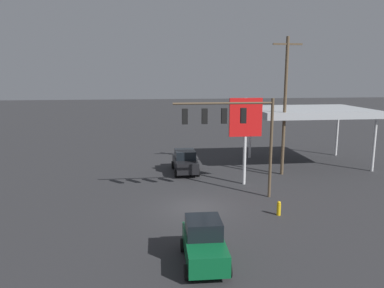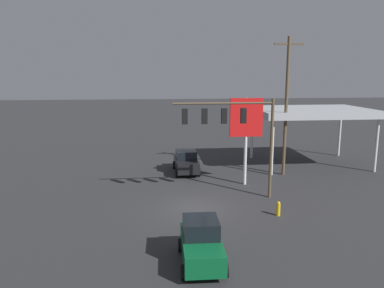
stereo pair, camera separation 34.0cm
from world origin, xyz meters
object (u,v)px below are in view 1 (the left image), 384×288
object	(u,v)px
utility_pole	(285,104)
sedan_far	(185,161)
fire_hydrant	(279,208)
price_sign	(245,122)
traffic_signal_assembly	(232,124)
hatchback_crossing	(204,243)

from	to	relation	value
utility_pole	sedan_far	xyz separation A→B (m)	(8.01, -1.61, -4.95)
sedan_far	fire_hydrant	bearing A→B (deg)	22.77
utility_pole	price_sign	bearing A→B (deg)	31.42
fire_hydrant	sedan_far	bearing A→B (deg)	-66.44
traffic_signal_assembly	price_sign	distance (m)	3.59
utility_pole	price_sign	xyz separation A→B (m)	(3.88, 2.37, -1.09)
utility_pole	fire_hydrant	size ratio (longest dim) A/B	12.74
utility_pole	sedan_far	distance (m)	9.55
price_sign	fire_hydrant	world-z (taller)	price_sign
sedan_far	hatchback_crossing	distance (m)	15.57
sedan_far	price_sign	bearing A→B (deg)	45.29
utility_pole	sedan_far	size ratio (longest dim) A/B	2.53
utility_pole	hatchback_crossing	bearing A→B (deg)	57.91
utility_pole	fire_hydrant	world-z (taller)	utility_pole
hatchback_crossing	traffic_signal_assembly	bearing A→B (deg)	161.15
price_sign	sedan_far	world-z (taller)	price_sign
traffic_signal_assembly	price_sign	world-z (taller)	traffic_signal_assembly
traffic_signal_assembly	fire_hydrant	distance (m)	6.13
utility_pole	fire_hydrant	xyz separation A→B (m)	(3.45, 8.87, -5.46)
utility_pole	price_sign	world-z (taller)	utility_pole
traffic_signal_assembly	utility_pole	world-z (taller)	utility_pole
traffic_signal_assembly	sedan_far	size ratio (longest dim) A/B	1.53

